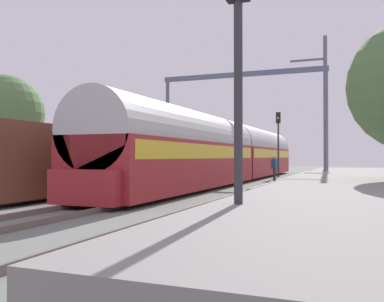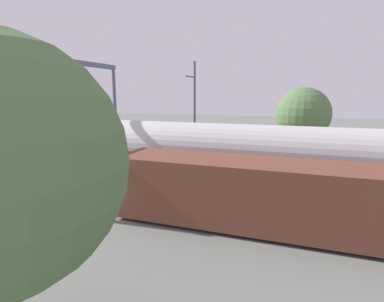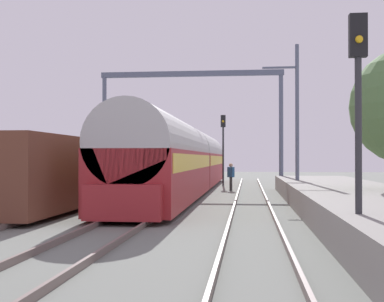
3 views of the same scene
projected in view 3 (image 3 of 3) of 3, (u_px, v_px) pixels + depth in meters
ground at (144, 214)px, 19.14m from camera, size 120.00×120.00×0.00m
track_far_west at (41, 211)px, 19.56m from camera, size 1.51×60.00×0.16m
track_west at (144, 212)px, 19.14m from camera, size 1.52×60.00×0.16m
track_east at (252, 213)px, 18.72m from camera, size 1.51×60.00×0.16m
platform at (351, 199)px, 20.31m from camera, size 4.40×28.00×0.90m
passenger_train at (186, 159)px, 32.13m from camera, size 2.93×32.85×3.82m
freight_car at (61, 172)px, 21.71m from camera, size 2.80×13.00×2.70m
person_crossing at (231, 174)px, 33.03m from camera, size 0.46×0.43×1.73m
railway_signal_near at (358, 101)px, 10.85m from camera, size 0.36×0.30×5.05m
railway_signal_far at (223, 141)px, 39.24m from camera, size 0.36×0.30×5.28m
catenary_gantry at (191, 105)px, 34.96m from camera, size 12.25×0.28×7.86m
catenary_pole_east_mid at (296, 118)px, 27.35m from camera, size 1.90×0.20×8.00m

